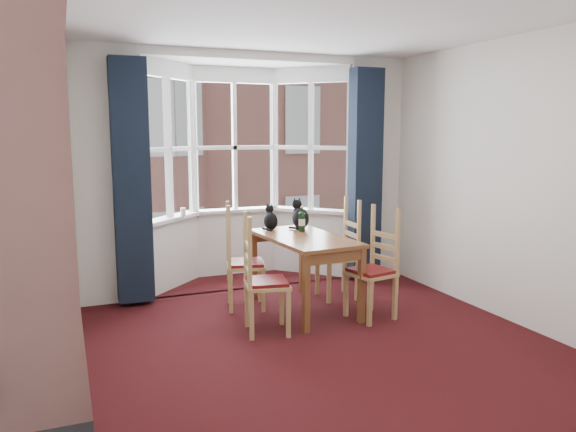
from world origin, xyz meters
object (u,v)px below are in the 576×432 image
dining_table (304,246)px  chair_left_far (237,265)px  chair_left_near (257,284)px  chair_right_near (378,272)px  candle_tall (183,212)px  wine_bottle (302,221)px  chair_right_far (344,256)px  cat_left (271,220)px  cat_right (300,217)px

dining_table → chair_left_far: size_ratio=1.53×
dining_table → chair_left_near: bearing=-144.9°
chair_left_far → chair_right_near: size_ratio=1.00×
candle_tall → wine_bottle: bearing=-45.7°
chair_right_near → chair_right_far: (0.01, 0.75, 0.00)m
chair_left_far → cat_left: size_ratio=3.16×
cat_right → candle_tall: (-1.15, 0.91, -0.01)m
dining_table → candle_tall: size_ratio=13.72×
dining_table → chair_right_far: bearing=22.8°
dining_table → wine_bottle: (0.09, 0.27, 0.23)m
chair_left_far → candle_tall: 1.21m
candle_tall → chair_right_far: bearing=-34.7°
candle_tall → chair_left_near: bearing=-80.5°
chair_left_near → dining_table: bearing=35.1°
cat_left → cat_right: 0.34m
chair_left_near → candle_tall: size_ratio=8.99×
chair_left_far → cat_left: cat_left is taller
chair_left_near → candle_tall: bearing=99.5°
chair_right_near → cat_left: size_ratio=3.16×
chair_right_near → wine_bottle: bearing=124.4°
chair_left_near → cat_right: size_ratio=2.62×
chair_left_near → wine_bottle: wine_bottle is taller
cat_left → wine_bottle: (0.27, -0.26, 0.01)m
chair_left_far → chair_right_far: size_ratio=1.00×
chair_right_far → wine_bottle: (-0.53, 0.01, 0.45)m
chair_left_near → chair_right_far: bearing=29.6°
chair_left_far → chair_right_far: same height
wine_bottle → candle_tall: size_ratio=2.71×
chair_left_near → chair_right_near: (1.29, -0.01, 0.00)m
dining_table → candle_tall: bearing=125.9°
dining_table → candle_tall: (-1.00, 1.38, 0.23)m
dining_table → wine_bottle: bearing=71.7°
chair_right_far → cat_left: cat_left is taller
cat_right → chair_right_far: bearing=-24.1°
chair_left_near → cat_right: cat_right is taller
chair_left_far → cat_right: 0.93m
chair_right_far → cat_right: cat_right is taller
chair_left_near → wine_bottle: (0.77, 0.75, 0.45)m
chair_left_far → cat_left: 0.66m
chair_right_far → wine_bottle: wine_bottle is taller
chair_right_near → cat_left: bearing=127.9°
chair_right_far → cat_left: 0.95m
chair_right_near → chair_right_far: size_ratio=1.00×
dining_table → cat_right: size_ratio=4.00×
chair_left_far → candle_tall: bearing=108.6°
candle_tall → chair_right_near: bearing=-49.3°
chair_left_far → cat_right: (0.79, 0.15, 0.46)m
cat_right → cat_left: bearing=170.1°
chair_left_near → chair_right_near: bearing=-0.3°
cat_right → dining_table: bearing=-108.0°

